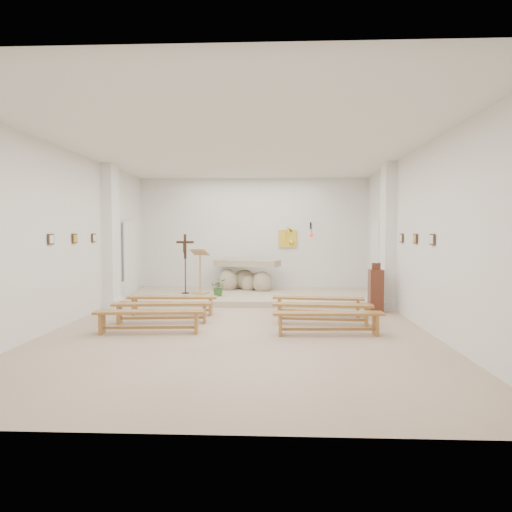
{
  "coord_description": "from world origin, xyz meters",
  "views": [
    {
      "loc": [
        0.68,
        -9.04,
        1.85
      ],
      "look_at": [
        0.22,
        1.6,
        1.29
      ],
      "focal_mm": 32.0,
      "sensor_mm": 36.0,
      "label": 1
    }
  ],
  "objects_px": {
    "donation_pedestal": "(376,291)",
    "bench_right_second": "(323,309)",
    "crucifix_stand": "(185,259)",
    "bench_right_front": "(318,302)",
    "bench_right_third": "(328,318)",
    "lectern": "(200,271)",
    "altar": "(247,277)",
    "bench_left_second": "(162,308)",
    "bench_left_third": "(149,316)",
    "bench_left_front": "(173,301)"
  },
  "relations": [
    {
      "from": "bench_right_second",
      "to": "bench_left_third",
      "type": "distance_m",
      "value": 3.37
    },
    {
      "from": "crucifix_stand",
      "to": "bench_left_second",
      "type": "bearing_deg",
      "value": -79.11
    },
    {
      "from": "lectern",
      "to": "bench_right_second",
      "type": "relative_size",
      "value": 0.63
    },
    {
      "from": "lectern",
      "to": "bench_right_front",
      "type": "height_order",
      "value": "lectern"
    },
    {
      "from": "bench_right_front",
      "to": "bench_left_third",
      "type": "relative_size",
      "value": 1.0
    },
    {
      "from": "lectern",
      "to": "bench_left_front",
      "type": "xyz_separation_m",
      "value": [
        -0.22,
        -2.41,
        -0.46
      ]
    },
    {
      "from": "lectern",
      "to": "donation_pedestal",
      "type": "distance_m",
      "value": 4.78
    },
    {
      "from": "bench_right_third",
      "to": "bench_right_second",
      "type": "bearing_deg",
      "value": 87.47
    },
    {
      "from": "donation_pedestal",
      "to": "bench_right_second",
      "type": "bearing_deg",
      "value": -134.03
    },
    {
      "from": "altar",
      "to": "bench_left_second",
      "type": "height_order",
      "value": "altar"
    },
    {
      "from": "donation_pedestal",
      "to": "bench_right_third",
      "type": "bearing_deg",
      "value": -120.65
    },
    {
      "from": "altar",
      "to": "bench_left_third",
      "type": "bearing_deg",
      "value": -89.33
    },
    {
      "from": "crucifix_stand",
      "to": "bench_right_second",
      "type": "relative_size",
      "value": 0.82
    },
    {
      "from": "crucifix_stand",
      "to": "bench_right_front",
      "type": "height_order",
      "value": "crucifix_stand"
    },
    {
      "from": "lectern",
      "to": "bench_left_third",
      "type": "height_order",
      "value": "lectern"
    },
    {
      "from": "altar",
      "to": "bench_left_second",
      "type": "xyz_separation_m",
      "value": [
        -1.44,
        -4.31,
        -0.21
      ]
    },
    {
      "from": "lectern",
      "to": "altar",
      "type": "bearing_deg",
      "value": 55.97
    },
    {
      "from": "bench_left_third",
      "to": "crucifix_stand",
      "type": "bearing_deg",
      "value": 88.15
    },
    {
      "from": "bench_right_front",
      "to": "bench_right_third",
      "type": "relative_size",
      "value": 1.01
    },
    {
      "from": "bench_left_second",
      "to": "bench_right_second",
      "type": "bearing_deg",
      "value": -5.95
    },
    {
      "from": "crucifix_stand",
      "to": "bench_right_third",
      "type": "bearing_deg",
      "value": -43.94
    },
    {
      "from": "bench_left_third",
      "to": "donation_pedestal",
      "type": "bearing_deg",
      "value": 23.06
    },
    {
      "from": "crucifix_stand",
      "to": "bench_left_second",
      "type": "height_order",
      "value": "crucifix_stand"
    },
    {
      "from": "crucifix_stand",
      "to": "bench_right_second",
      "type": "bearing_deg",
      "value": -36.99
    },
    {
      "from": "altar",
      "to": "bench_right_second",
      "type": "height_order",
      "value": "altar"
    },
    {
      "from": "bench_right_front",
      "to": "bench_left_second",
      "type": "bearing_deg",
      "value": -157.22
    },
    {
      "from": "crucifix_stand",
      "to": "donation_pedestal",
      "type": "height_order",
      "value": "crucifix_stand"
    },
    {
      "from": "bench_left_front",
      "to": "bench_right_front",
      "type": "relative_size",
      "value": 0.99
    },
    {
      "from": "bench_right_second",
      "to": "lectern",
      "type": "bearing_deg",
      "value": 136.67
    },
    {
      "from": "bench_right_front",
      "to": "bench_right_second",
      "type": "xyz_separation_m",
      "value": [
        0.0,
        -0.94,
        0.0
      ]
    },
    {
      "from": "bench_left_third",
      "to": "lectern",
      "type": "bearing_deg",
      "value": 82.58
    },
    {
      "from": "bench_left_second",
      "to": "bench_left_front",
      "type": "bearing_deg",
      "value": 84.05
    },
    {
      "from": "donation_pedestal",
      "to": "bench_left_front",
      "type": "relative_size",
      "value": 0.57
    },
    {
      "from": "altar",
      "to": "donation_pedestal",
      "type": "height_order",
      "value": "donation_pedestal"
    },
    {
      "from": "donation_pedestal",
      "to": "bench_right_third",
      "type": "height_order",
      "value": "donation_pedestal"
    },
    {
      "from": "lectern",
      "to": "bench_right_second",
      "type": "bearing_deg",
      "value": -30.13
    },
    {
      "from": "donation_pedestal",
      "to": "bench_left_second",
      "type": "xyz_separation_m",
      "value": [
        -4.61,
        -1.47,
        -0.19
      ]
    },
    {
      "from": "lectern",
      "to": "bench_left_second",
      "type": "xyz_separation_m",
      "value": [
        -0.22,
        -3.34,
        -0.46
      ]
    },
    {
      "from": "donation_pedestal",
      "to": "bench_left_second",
      "type": "relative_size",
      "value": 0.57
    },
    {
      "from": "bench_left_front",
      "to": "lectern",
      "type": "bearing_deg",
      "value": 83.05
    },
    {
      "from": "lectern",
      "to": "bench_right_front",
      "type": "bearing_deg",
      "value": -20.76
    },
    {
      "from": "bench_right_third",
      "to": "altar",
      "type": "bearing_deg",
      "value": 106.39
    },
    {
      "from": "lectern",
      "to": "bench_left_front",
      "type": "height_order",
      "value": "lectern"
    },
    {
      "from": "bench_right_front",
      "to": "bench_right_third",
      "type": "height_order",
      "value": "same"
    },
    {
      "from": "bench_right_front",
      "to": "donation_pedestal",
      "type": "bearing_deg",
      "value": 27.74
    },
    {
      "from": "bench_right_front",
      "to": "bench_left_second",
      "type": "relative_size",
      "value": 1.0
    },
    {
      "from": "donation_pedestal",
      "to": "bench_left_second",
      "type": "height_order",
      "value": "donation_pedestal"
    },
    {
      "from": "bench_right_second",
      "to": "bench_left_front",
      "type": "bearing_deg",
      "value": 168.45
    },
    {
      "from": "bench_left_third",
      "to": "bench_right_front",
      "type": "bearing_deg",
      "value": 25.58
    },
    {
      "from": "donation_pedestal",
      "to": "bench_left_third",
      "type": "height_order",
      "value": "donation_pedestal"
    }
  ]
}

